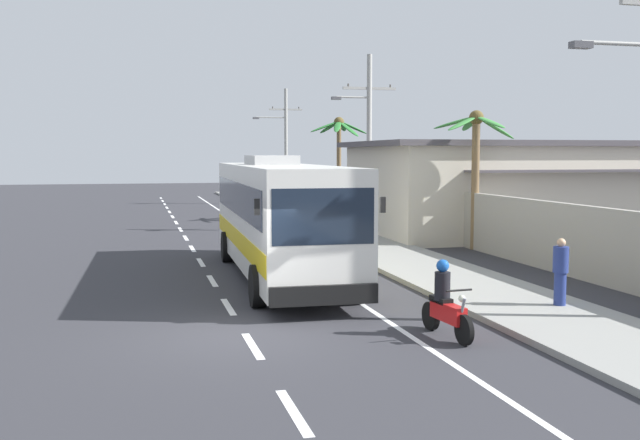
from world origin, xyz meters
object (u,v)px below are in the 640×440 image
roadside_building (530,187)px  utility_pole_mid (368,137)px  motorcycle_beside_bus (446,305)px  palm_second (475,150)px  coach_bus_foreground (279,214)px  pedestrian_near_kerb (343,214)px  palm_nearest (339,142)px  pedestrian_midwalk (334,212)px  pedestrian_far_walk (560,271)px  utility_pole_far (285,143)px

roadside_building → utility_pole_mid: bearing=162.0°
motorcycle_beside_bus → palm_second: 14.56m
palm_second → roadside_building: bearing=43.8°
coach_bus_foreground → roadside_building: 16.84m
coach_bus_foreground → pedestrian_near_kerb: coach_bus_foreground is taller
motorcycle_beside_bus → palm_nearest: 26.40m
pedestrian_midwalk → utility_pole_mid: utility_pole_mid is taller
pedestrian_near_kerb → palm_nearest: 8.50m
pedestrian_midwalk → pedestrian_far_walk: 18.12m
utility_pole_mid → utility_pole_far: size_ratio=0.99×
palm_second → roadside_building: 7.48m
coach_bus_foreground → pedestrian_near_kerb: 11.28m
palm_second → pedestrian_far_walk: bearing=-105.5°
pedestrian_midwalk → roadside_building: size_ratio=0.10×
motorcycle_beside_bus → utility_pole_far: 40.32m
pedestrian_near_kerb → palm_nearest: (1.93, 7.58, 3.35)m
palm_nearest → palm_second: bearing=-82.3°
utility_pole_mid → utility_pole_far: bearing=90.0°
utility_pole_mid → roadside_building: bearing=-18.0°
coach_bus_foreground → utility_pole_mid: utility_pole_mid is taller
motorcycle_beside_bus → utility_pole_far: bearing=83.3°
utility_pole_mid → roadside_building: utility_pole_mid is taller
pedestrian_far_walk → utility_pole_far: size_ratio=0.19×
coach_bus_foreground → roadside_building: roadside_building is taller
pedestrian_near_kerb → utility_pole_mid: 4.29m
pedestrian_midwalk → palm_nearest: size_ratio=0.28×
pedestrian_midwalk → palm_nearest: palm_nearest is taller
pedestrian_midwalk → utility_pole_mid: 3.87m
motorcycle_beside_bus → utility_pole_far: size_ratio=0.23×
motorcycle_beside_bus → pedestrian_far_walk: size_ratio=1.24×
pedestrian_midwalk → pedestrian_far_walk: size_ratio=1.02×
pedestrian_far_walk → palm_nearest: (1.26, 24.03, 3.39)m
palm_nearest → roadside_building: 10.94m
pedestrian_far_walk → utility_pole_mid: 18.66m
coach_bus_foreground → utility_pole_mid: (6.58, 12.00, 2.56)m
utility_pole_mid → roadside_building: 7.93m
motorcycle_beside_bus → roadside_building: bearing=55.9°
roadside_building → utility_pole_far: bearing=108.0°
coach_bus_foreground → palm_nearest: palm_nearest is taller
coach_bus_foreground → pedestrian_far_walk: (5.50, -6.30, -0.93)m
pedestrian_midwalk → palm_second: bearing=111.0°
pedestrian_far_walk → utility_pole_mid: size_ratio=0.19×
pedestrian_far_walk → palm_nearest: bearing=28.2°
utility_pole_far → roadside_building: size_ratio=0.52×
utility_pole_mid → palm_second: 7.67m
coach_bus_foreground → pedestrian_far_walk: size_ratio=7.65×
pedestrian_far_walk → utility_pole_far: 38.39m
pedestrian_near_kerb → coach_bus_foreground: bearing=119.1°
utility_pole_far → roadside_building: (7.22, -22.27, -2.37)m
utility_pole_far → palm_nearest: utility_pole_far is taller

